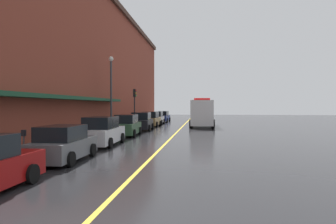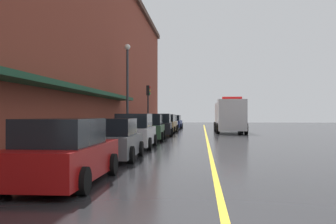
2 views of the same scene
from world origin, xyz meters
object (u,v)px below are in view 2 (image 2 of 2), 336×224
Objects in this scene: parking_meter_2 at (147,122)px; parking_meter_3 at (157,121)px; parked_car_6 at (169,123)px; parked_car_4 at (160,125)px; parked_car_5 at (166,124)px; parked_car_1 at (114,140)px; parked_car_7 at (174,122)px; parked_car_0 at (64,153)px; parking_meter_1 at (72,134)px; parked_car_2 at (135,132)px; parked_car_3 at (150,128)px; street_lamp_left at (127,80)px; parking_meter_0 at (127,125)px; traffic_light_near at (148,100)px; box_truck at (229,116)px.

parking_meter_2 is 1.00× the size of parking_meter_3.
parked_car_6 reaches higher than parking_meter_3.
parked_car_4 is 0.99× the size of parked_car_5.
parked_car_7 is (0.00, 33.55, 0.03)m from parked_car_1.
parking_meter_2 is at bearing 2.87° from parked_car_0.
parking_meter_2 is at bearing 156.08° from parked_car_5.
parked_car_1 is 23.12m from parked_car_5.
parking_meter_3 is at bearing 90.00° from parking_meter_1.
parking_meter_3 is (-1.36, 22.15, 0.20)m from parked_car_2.
parking_meter_2 is at bearing 7.53° from parked_car_3.
street_lamp_left reaches higher than parked_car_0.
parked_car_2 is at bearing 177.53° from parked_car_3.
parked_car_4 is 0.93× the size of parked_car_7.
parking_meter_0 is at bearing -90.00° from parking_meter_3.
parking_meter_2 is 2.11m from traffic_light_near.
parking_meter_2 is at bearing -90.00° from parking_meter_3.
parked_car_6 is 1.00× the size of traffic_light_near.
parked_car_2 is 6.45m from parking_meter_1.
traffic_light_near is (-1.35, 8.61, 2.32)m from parked_car_3.
parked_car_0 is 3.52× the size of parking_meter_2.
street_lamp_left reaches higher than parking_meter_0.
parked_car_1 reaches higher than parking_meter_2.
parked_car_7 is 0.65× the size of street_lamp_left.
box_truck reaches higher than parked_car_5.
parked_car_2 is 6.10m from parked_car_3.
parking_meter_1 is (-1.47, -0.73, 0.29)m from parked_car_1.
parked_car_1 is at bearing -85.81° from parking_meter_2.
street_lamp_left reaches higher than parking_meter_1.
parked_car_7 is 6.02m from parking_meter_3.
parked_car_3 is 0.98× the size of parked_car_7.
parked_car_2 is 1.13× the size of parked_car_5.
parked_car_0 reaches higher than parked_car_1.
parked_car_0 is at bearing -84.98° from parking_meter_0.
parked_car_4 is 8.89m from box_truck.
parked_car_0 is at bearing 177.81° from parked_car_1.
parked_car_4 is 10.70m from parked_car_6.
parked_car_2 is 1.15× the size of parked_car_4.
parking_meter_0 is (-1.47, -23.12, 0.26)m from parked_car_7.
parking_meter_3 is at bearing 90.47° from traffic_light_near.
parked_car_6 is at bearing 85.63° from parking_meter_0.
parking_meter_1 is 1.00× the size of parking_meter_2.
parking_meter_0 is at bearing 90.00° from parking_meter_1.
parked_car_2 is at bearing 177.37° from parked_car_4.
box_truck reaches higher than parking_meter_0.
parked_car_5 is (0.03, 28.55, 0.05)m from parked_car_0.
parked_car_5 is 0.94× the size of parked_car_7.
box_truck is at bearing -83.67° from parked_car_5.
parked_car_4 is at bearing -0.47° from parked_car_0.
traffic_light_near reaches higher than parked_car_1.
traffic_light_near is (-1.30, 14.70, 2.30)m from parked_car_2.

